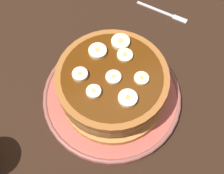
{
  "coord_description": "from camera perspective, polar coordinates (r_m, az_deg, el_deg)",
  "views": [
    {
      "loc": [
        -23.79,
        8.96,
        52.77
      ],
      "look_at": [
        0.0,
        0.0,
        4.49
      ],
      "focal_mm": 46.0,
      "sensor_mm": 36.0,
      "label": 1
    }
  ],
  "objects": [
    {
      "name": "pancake_stack",
      "position": [
        0.54,
        0.09,
        0.4
      ],
      "size": [
        21.29,
        21.06,
        7.84
      ],
      "color": "#D28F4A",
      "rests_on": "plate"
    },
    {
      "name": "banana_slice_2",
      "position": [
        0.48,
        3.14,
        -2.28
      ],
      "size": [
        3.3,
        3.3,
        1.05
      ],
      "color": "#FCF0C2",
      "rests_on": "pancake_stack"
    },
    {
      "name": "banana_slice_3",
      "position": [
        0.5,
        5.87,
        1.69
      ],
      "size": [
        2.65,
        2.65,
        0.74
      ],
      "color": "beige",
      "rests_on": "pancake_stack"
    },
    {
      "name": "fork",
      "position": [
        0.72,
        10.45,
        14.32
      ],
      "size": [
        10.49,
        9.23,
        0.5
      ],
      "color": "silver",
      "rests_on": "ground_plane"
    },
    {
      "name": "banana_slice_5",
      "position": [
        0.5,
        -6.37,
        2.45
      ],
      "size": [
        2.78,
        2.78,
        1.06
      ],
      "color": "#F7E3C3",
      "rests_on": "pancake_stack"
    },
    {
      "name": "ground_plane",
      "position": [
        0.6,
        -0.0,
        -2.67
      ],
      "size": [
        140.0,
        140.0,
        3.0
      ],
      "primitive_type": "cube",
      "color": "black"
    },
    {
      "name": "banana_slice_6",
      "position": [
        0.53,
        -2.88,
        7.11
      ],
      "size": [
        3.36,
        3.36,
        1.01
      ],
      "color": "#F6F4BE",
      "rests_on": "pancake_stack"
    },
    {
      "name": "banana_slice_7",
      "position": [
        0.53,
        2.57,
        6.31
      ],
      "size": [
        2.93,
        2.93,
        0.7
      ],
      "color": "#EBF1C3",
      "rests_on": "pancake_stack"
    },
    {
      "name": "plate",
      "position": [
        0.58,
        -0.0,
        -1.69
      ],
      "size": [
        27.69,
        27.69,
        1.55
      ],
      "color": "#CC594C",
      "rests_on": "ground_plane"
    },
    {
      "name": "banana_slice_0",
      "position": [
        0.5,
        0.43,
        1.99
      ],
      "size": [
        2.77,
        2.77,
        0.76
      ],
      "color": "#FEEAC3",
      "rests_on": "pancake_stack"
    },
    {
      "name": "banana_slice_4",
      "position": [
        0.49,
        -3.67,
        -0.96
      ],
      "size": [
        2.61,
        2.61,
        0.96
      ],
      "color": "#F4E1C3",
      "rests_on": "pancake_stack"
    },
    {
      "name": "banana_slice_1",
      "position": [
        0.54,
        1.7,
        8.94
      ],
      "size": [
        3.51,
        3.51,
        0.93
      ],
      "color": "#F1ECB9",
      "rests_on": "pancake_stack"
    }
  ]
}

